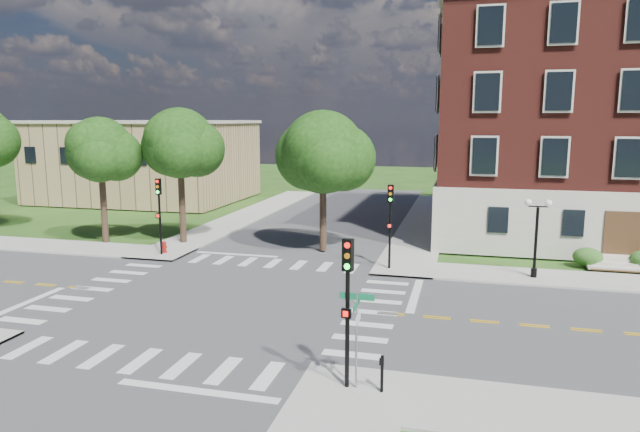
% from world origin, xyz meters
% --- Properties ---
extents(ground, '(160.00, 160.00, 0.00)m').
position_xyz_m(ground, '(0.00, 0.00, 0.00)').
color(ground, '#234B15').
rests_on(ground, ground).
extents(road_ew, '(90.00, 12.00, 0.01)m').
position_xyz_m(road_ew, '(0.00, 0.00, 0.01)').
color(road_ew, '#3D3D3F').
rests_on(road_ew, ground).
extents(road_ns, '(12.00, 90.00, 0.01)m').
position_xyz_m(road_ns, '(0.00, 0.00, 0.01)').
color(road_ns, '#3D3D3F').
rests_on(road_ns, ground).
extents(sidewalk_ne, '(34.00, 34.00, 0.12)m').
position_xyz_m(sidewalk_ne, '(15.38, 15.38, 0.06)').
color(sidewalk_ne, '#9E9B93').
rests_on(sidewalk_ne, ground).
extents(sidewalk_nw, '(34.00, 34.00, 0.12)m').
position_xyz_m(sidewalk_nw, '(-15.38, 15.38, 0.06)').
color(sidewalk_nw, '#9E9B93').
rests_on(sidewalk_nw, ground).
extents(crosswalk_east, '(2.20, 10.20, 0.02)m').
position_xyz_m(crosswalk_east, '(7.20, 0.00, 0.00)').
color(crosswalk_east, silver).
rests_on(crosswalk_east, ground).
extents(stop_bar_east, '(0.40, 5.50, 0.00)m').
position_xyz_m(stop_bar_east, '(8.80, 3.00, 0.00)').
color(stop_bar_east, silver).
rests_on(stop_bar_east, ground).
extents(secondary_building, '(20.40, 15.40, 8.30)m').
position_xyz_m(secondary_building, '(-22.00, 30.00, 4.28)').
color(secondary_building, tan).
rests_on(secondary_building, ground).
extents(tree_b, '(4.39, 4.39, 8.59)m').
position_xyz_m(tree_b, '(-13.06, 9.60, 6.47)').
color(tree_b, '#322419').
rests_on(tree_b, ground).
extents(tree_c, '(4.77, 4.77, 9.20)m').
position_xyz_m(tree_c, '(-7.83, 10.94, 6.90)').
color(tree_c, '#322419').
rests_on(tree_c, ground).
extents(tree_d, '(5.29, 5.29, 9.00)m').
position_xyz_m(tree_d, '(2.15, 10.93, 6.46)').
color(tree_d, '#322419').
rests_on(tree_d, ground).
extents(traffic_signal_se, '(0.36, 0.42, 4.80)m').
position_xyz_m(traffic_signal_se, '(7.57, -7.53, 3.19)').
color(traffic_signal_se, black).
rests_on(traffic_signal_se, ground).
extents(traffic_signal_ne, '(0.33, 0.36, 4.80)m').
position_xyz_m(traffic_signal_ne, '(6.93, 7.42, 3.19)').
color(traffic_signal_ne, black).
rests_on(traffic_signal_ne, ground).
extents(traffic_signal_nw, '(0.33, 0.37, 4.80)m').
position_xyz_m(traffic_signal_nw, '(-7.43, 7.24, 3.19)').
color(traffic_signal_nw, black).
rests_on(traffic_signal_nw, ground).
extents(twin_lamp_west, '(1.36, 0.36, 4.23)m').
position_xyz_m(twin_lamp_west, '(14.73, 7.52, 2.52)').
color(twin_lamp_west, black).
rests_on(twin_lamp_west, ground).
extents(street_sign_pole, '(1.10, 1.10, 3.10)m').
position_xyz_m(street_sign_pole, '(7.87, -7.51, 2.31)').
color(street_sign_pole, gray).
rests_on(street_sign_pole, ground).
extents(push_button_post, '(0.14, 0.21, 1.20)m').
position_xyz_m(push_button_post, '(8.70, -7.61, 0.80)').
color(push_button_post, black).
rests_on(push_button_post, ground).
extents(fire_hydrant, '(0.35, 0.35, 0.75)m').
position_xyz_m(fire_hydrant, '(-7.48, 7.72, 0.46)').
color(fire_hydrant, '#9D0F0C').
rests_on(fire_hydrant, ground).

